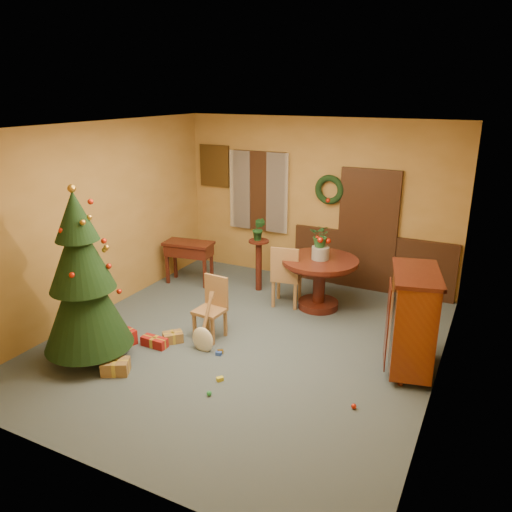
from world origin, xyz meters
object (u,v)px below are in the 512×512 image
Objects in this scene: writing_desk at (189,252)px; sideboard at (412,319)px; dining_table at (319,274)px; christmas_tree at (83,281)px; chair_near at (212,305)px.

sideboard is (4.09, -1.24, 0.12)m from writing_desk.
christmas_tree reaches higher than dining_table.
christmas_tree reaches higher than sideboard.
sideboard is (3.72, 1.59, -0.39)m from christmas_tree.
christmas_tree is at bearing -156.91° from sideboard.
chair_near is 2.67m from sideboard.
sideboard reaches higher than dining_table.
dining_table is at bearing 53.68° from christmas_tree.
chair_near is 2.14m from writing_desk.
chair_near is 0.68× the size of sideboard.
dining_table is at bearing 0.23° from writing_desk.
christmas_tree is (-1.08, -1.26, 0.61)m from chair_near.
christmas_tree is 4.07m from sideboard.
writing_desk is at bearing 132.61° from chair_near.
chair_near is 1.77m from christmas_tree.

